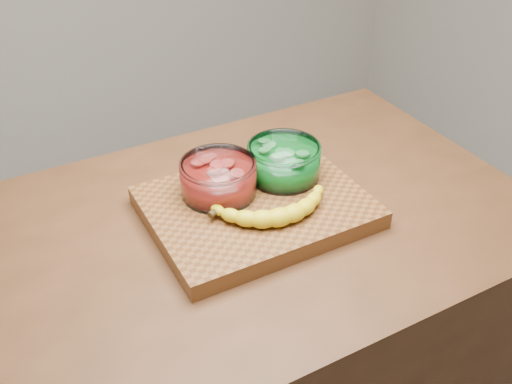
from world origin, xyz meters
name	(u,v)px	position (x,y,z in m)	size (l,w,h in m)	color
counter	(256,351)	(0.00, 0.00, 0.45)	(1.20, 0.80, 0.90)	#4E2D17
cutting_board	(256,207)	(0.00, 0.00, 0.92)	(0.45, 0.35, 0.04)	brown
bowl_red	(218,178)	(-0.06, 0.06, 0.98)	(0.16, 0.16, 0.08)	white
bowl_green	(284,161)	(0.10, 0.05, 0.98)	(0.16, 0.16, 0.08)	white
banana	(274,205)	(0.01, -0.06, 0.96)	(0.28, 0.14, 0.04)	yellow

